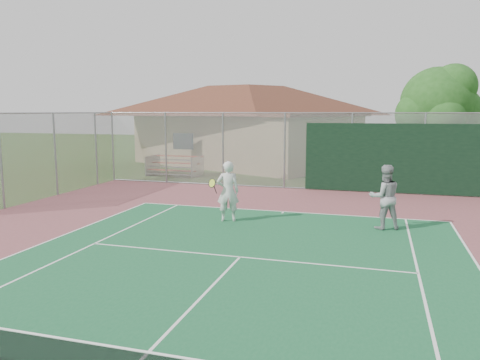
# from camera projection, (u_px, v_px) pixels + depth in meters

# --- Properties ---
(back_fence) EXTENTS (20.08, 0.11, 3.53)m
(back_fence) POSITION_uv_depth(u_px,v_px,m) (354.00, 155.00, 20.68)
(back_fence) COLOR gray
(back_fence) RESTS_ON ground
(side_fence_left) EXTENTS (0.08, 9.00, 3.50)m
(side_fence_left) POSITION_uv_depth(u_px,v_px,m) (55.00, 154.00, 19.84)
(side_fence_left) COLOR gray
(side_fence_left) RESTS_ON ground
(clubhouse) EXTENTS (17.17, 14.75, 6.25)m
(clubhouse) POSITION_uv_depth(u_px,v_px,m) (246.00, 117.00, 31.70)
(clubhouse) COLOR tan
(clubhouse) RESTS_ON ground
(bleachers) EXTENTS (2.95, 1.82, 1.08)m
(bleachers) POSITION_uv_depth(u_px,v_px,m) (174.00, 165.00, 26.20)
(bleachers) COLOR #A53E26
(bleachers) RESTS_ON ground
(tree) EXTENTS (4.20, 3.98, 5.85)m
(tree) POSITION_uv_depth(u_px,v_px,m) (439.00, 106.00, 23.12)
(tree) COLOR #3C2216
(tree) RESTS_ON ground
(player_white_front) EXTENTS (1.04, 0.79, 1.97)m
(player_white_front) POSITION_uv_depth(u_px,v_px,m) (228.00, 192.00, 15.14)
(player_white_front) COLOR silver
(player_white_front) RESTS_ON ground
(player_grey_back) EXTENTS (1.14, 1.00, 1.96)m
(player_grey_back) POSITION_uv_depth(u_px,v_px,m) (385.00, 198.00, 14.13)
(player_grey_back) COLOR #95989A
(player_grey_back) RESTS_ON ground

